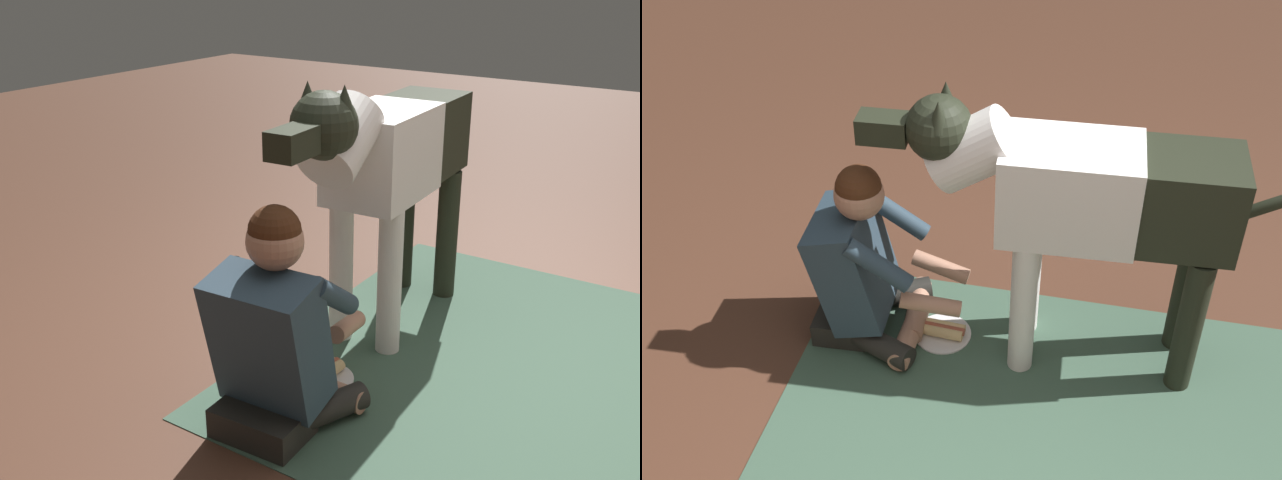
# 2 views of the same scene
# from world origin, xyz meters

# --- Properties ---
(ground_plane) EXTENTS (14.82, 14.82, 0.00)m
(ground_plane) POSITION_xyz_m (0.00, 0.00, 0.00)
(ground_plane) COLOR #4D2E20
(area_rug) EXTENTS (2.20, 1.65, 0.01)m
(area_rug) POSITION_xyz_m (-0.06, 0.14, 0.00)
(area_rug) COLOR #3A5543
(area_rug) RESTS_ON ground
(person_sitting_on_floor) EXTENTS (0.69, 0.58, 0.88)m
(person_sitting_on_floor) POSITION_xyz_m (0.80, -0.31, 0.36)
(person_sitting_on_floor) COLOR black
(person_sitting_on_floor) RESTS_ON ground
(large_dog) EXTENTS (1.66, 0.39, 1.25)m
(large_dog) POSITION_xyz_m (-0.11, -0.36, 0.82)
(large_dog) COLOR silver
(large_dog) RESTS_ON ground
(hot_dog_on_plate) EXTENTS (0.26, 0.26, 0.06)m
(hot_dog_on_plate) POSITION_xyz_m (0.46, -0.33, 0.02)
(hot_dog_on_plate) COLOR silver
(hot_dog_on_plate) RESTS_ON ground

